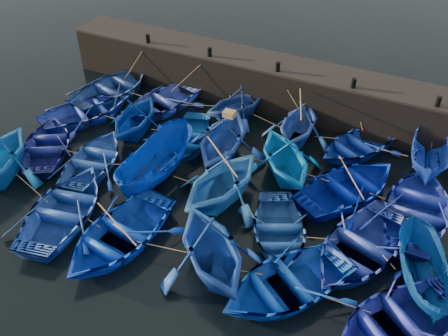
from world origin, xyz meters
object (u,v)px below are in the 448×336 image
at_px(wooden_crate, 229,114).
at_px(boat_13, 48,145).
at_px(boat_8, 189,137).
at_px(boat_0, 113,88).

bearing_deg(wooden_crate, boat_13, -157.84).
bearing_deg(wooden_crate, boat_8, 171.88).
distance_m(boat_0, boat_13, 6.00).
relative_size(boat_8, boat_13, 0.91).
xyz_separation_m(boat_0, wooden_crate, (8.71, -2.61, 2.11)).
relative_size(boat_0, boat_13, 1.16).
bearing_deg(boat_13, wooden_crate, 170.80).
bearing_deg(boat_13, boat_8, -179.15).
distance_m(boat_0, wooden_crate, 9.34).
relative_size(boat_8, wooden_crate, 8.14).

